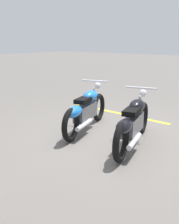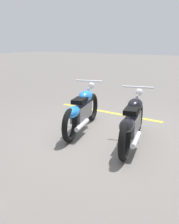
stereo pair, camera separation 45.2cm
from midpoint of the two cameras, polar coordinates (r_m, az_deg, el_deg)
ground_plane at (r=5.88m, az=6.88°, el=-4.68°), size 60.00×60.00×0.00m
motorcycle_bright_foreground at (r=5.97m, az=1.32°, el=0.39°), size 2.17×0.85×1.04m
motorcycle_dark_foreground at (r=5.17m, az=11.41°, el=-2.19°), size 2.18×0.82×1.04m
parking_stripe_near at (r=7.61m, az=7.13°, el=-0.15°), size 0.34×3.20×0.01m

